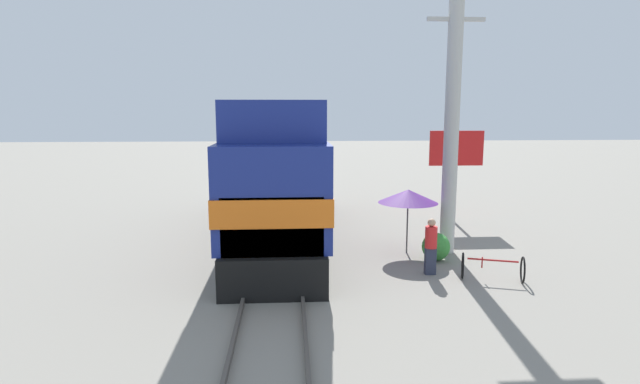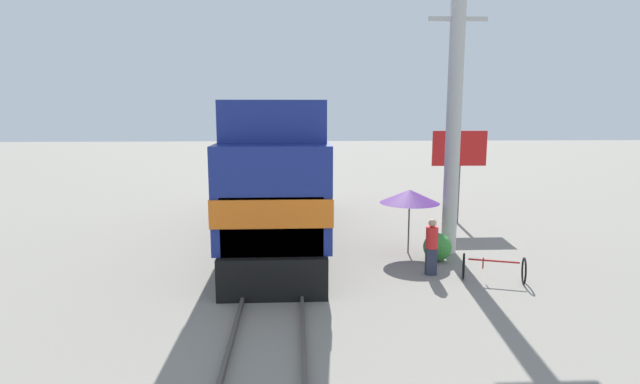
# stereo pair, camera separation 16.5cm
# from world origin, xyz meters

# --- Properties ---
(ground_plane) EXTENTS (120.00, 120.00, 0.00)m
(ground_plane) POSITION_xyz_m (0.00, 0.00, 0.00)
(ground_plane) COLOR gray
(rail_near) EXTENTS (0.08, 28.47, 0.15)m
(rail_near) POSITION_xyz_m (-0.72, 0.00, 0.07)
(rail_near) COLOR #4C4742
(rail_near) RESTS_ON ground_plane
(rail_far) EXTENTS (0.08, 28.47, 0.15)m
(rail_far) POSITION_xyz_m (0.72, 0.00, 0.07)
(rail_far) COLOR #4C4742
(rail_far) RESTS_ON ground_plane
(locomotive) EXTENTS (2.99, 12.62, 4.86)m
(locomotive) POSITION_xyz_m (0.00, 1.91, 2.04)
(locomotive) COLOR black
(locomotive) RESTS_ON ground_plane
(utility_pole) EXTENTS (1.80, 0.47, 8.35)m
(utility_pole) POSITION_xyz_m (5.56, 0.05, 4.22)
(utility_pole) COLOR #B2B2AD
(utility_pole) RESTS_ON ground_plane
(vendor_umbrella) EXTENTS (1.92, 1.92, 2.09)m
(vendor_umbrella) POSITION_xyz_m (4.23, 0.05, 1.87)
(vendor_umbrella) COLOR #4C4C4C
(vendor_umbrella) RESTS_ON ground_plane
(billboard_sign) EXTENTS (2.23, 0.12, 3.78)m
(billboard_sign) POSITION_xyz_m (7.24, 4.42, 2.85)
(billboard_sign) COLOR #595959
(billboard_sign) RESTS_ON ground_plane
(shrub_cluster) EXTENTS (0.86, 0.86, 0.86)m
(shrub_cluster) POSITION_xyz_m (4.93, -0.83, 0.43)
(shrub_cluster) COLOR #388C38
(shrub_cluster) RESTS_ON ground_plane
(person_bystander) EXTENTS (0.34, 0.34, 1.61)m
(person_bystander) POSITION_xyz_m (4.38, -2.13, 0.87)
(person_bystander) COLOR #2D3347
(person_bystander) RESTS_ON ground_plane
(bicycle) EXTENTS (1.75, 1.19, 0.73)m
(bicycle) POSITION_xyz_m (5.92, -2.78, 0.37)
(bicycle) COLOR black
(bicycle) RESTS_ON ground_plane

